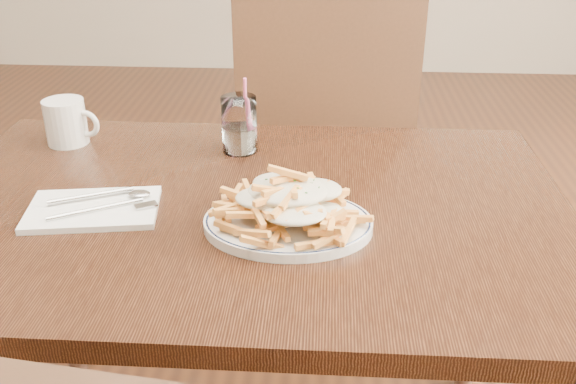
# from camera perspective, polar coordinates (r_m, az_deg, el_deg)

# --- Properties ---
(table) EXTENTS (1.20, 0.80, 0.75)m
(table) POSITION_cam_1_polar(r_m,az_deg,el_deg) (1.22, -3.86, -4.15)
(table) COLOR black
(table) RESTS_ON ground
(chair_far) EXTENTS (0.55, 0.55, 1.05)m
(chair_far) POSITION_cam_1_polar(r_m,az_deg,el_deg) (1.87, 2.83, 4.53)
(chair_far) COLOR black
(chair_far) RESTS_ON ground
(fries_plate) EXTENTS (0.34, 0.31, 0.02)m
(fries_plate) POSITION_cam_1_polar(r_m,az_deg,el_deg) (1.09, -0.00, -2.81)
(fries_plate) COLOR silver
(fries_plate) RESTS_ON table
(loaded_fries) EXTENTS (0.25, 0.20, 0.08)m
(loaded_fries) POSITION_cam_1_polar(r_m,az_deg,el_deg) (1.07, -0.00, -0.52)
(loaded_fries) COLOR #E89E47
(loaded_fries) RESTS_ON fries_plate
(napkin) EXTENTS (0.25, 0.18, 0.01)m
(napkin) POSITION_cam_1_polar(r_m,az_deg,el_deg) (1.20, -16.93, -1.48)
(napkin) COLOR white
(napkin) RESTS_ON table
(cutlery) EXTENTS (0.20, 0.16, 0.01)m
(cutlery) POSITION_cam_1_polar(r_m,az_deg,el_deg) (1.20, -16.91, -0.95)
(cutlery) COLOR silver
(cutlery) RESTS_ON napkin
(water_glass) EXTENTS (0.08, 0.08, 0.17)m
(water_glass) POSITION_cam_1_polar(r_m,az_deg,el_deg) (1.38, -4.34, 5.69)
(water_glass) COLOR white
(water_glass) RESTS_ON table
(coffee_mug) EXTENTS (0.13, 0.09, 0.10)m
(coffee_mug) POSITION_cam_1_polar(r_m,az_deg,el_deg) (1.50, -19.06, 5.90)
(coffee_mug) COLOR silver
(coffee_mug) RESTS_ON table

